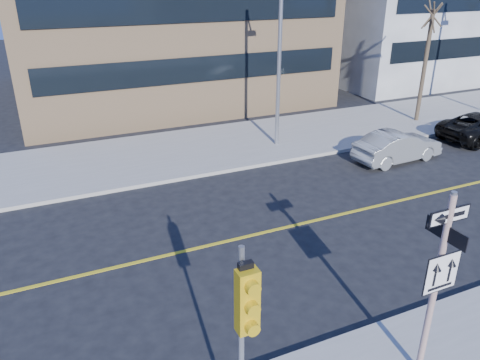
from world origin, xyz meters
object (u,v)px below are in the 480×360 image
sign_pole (437,278)px  parked_car_b (398,146)px  traffic_signal (246,318)px  street_tree_west (432,18)px  streetlight_a (282,45)px

sign_pole → parked_car_b: sign_pole is taller
traffic_signal → street_tree_west: street_tree_west is taller
traffic_signal → street_tree_west: (17.00, 13.96, 2.50)m
traffic_signal → parked_car_b: (11.96, 9.86, -2.35)m
parked_car_b → street_tree_west: (5.04, 4.10, 4.85)m
sign_pole → street_tree_west: (13.00, 13.81, 3.09)m
traffic_signal → streetlight_a: 15.72m
parked_car_b → street_tree_west: size_ratio=0.65×
streetlight_a → sign_pole: bearing=-106.8°
parked_car_b → streetlight_a: size_ratio=0.51×
traffic_signal → parked_car_b: traffic_signal is taller
traffic_signal → streetlight_a: streetlight_a is taller
sign_pole → traffic_signal: bearing=-177.9°
sign_pole → traffic_signal: (-4.00, -0.15, 0.59)m
parked_car_b → street_tree_west: bearing=-54.2°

